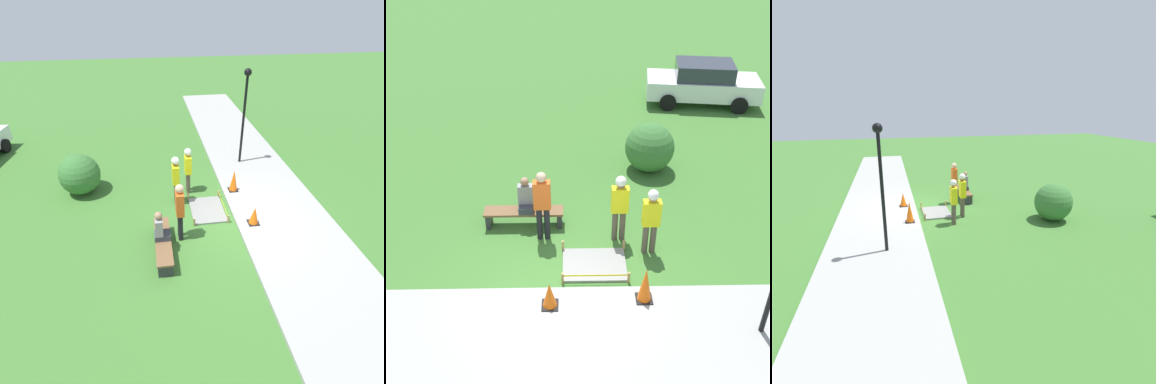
# 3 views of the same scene
# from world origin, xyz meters

# --- Properties ---
(ground_plane) EXTENTS (60.00, 60.00, 0.00)m
(ground_plane) POSITION_xyz_m (0.00, 0.00, 0.00)
(ground_plane) COLOR #3D702D
(sidewalk) EXTENTS (28.00, 3.09, 0.10)m
(sidewalk) POSITION_xyz_m (0.00, -1.55, 0.05)
(sidewalk) COLOR #9E9E99
(sidewalk) RESTS_ON ground_plane
(wet_concrete_patch) EXTENTS (1.48, 1.14, 0.28)m
(wet_concrete_patch) POSITION_xyz_m (0.77, 0.77, 0.03)
(wet_concrete_patch) COLOR gray
(wet_concrete_patch) RESTS_ON ground_plane
(traffic_cone_near_patch) EXTENTS (0.34, 0.34, 0.59)m
(traffic_cone_near_patch) POSITION_xyz_m (-0.20, -0.51, 0.39)
(traffic_cone_near_patch) COLOR black
(traffic_cone_near_patch) RESTS_ON sidewalk
(traffic_cone_far_patch) EXTENTS (0.34, 0.34, 0.81)m
(traffic_cone_far_patch) POSITION_xyz_m (1.73, -0.37, 0.50)
(traffic_cone_far_patch) COLOR black
(traffic_cone_far_patch) RESTS_ON sidewalk
(park_bench) EXTENTS (1.96, 0.44, 0.45)m
(park_bench) POSITION_xyz_m (-0.92, 2.35, 0.33)
(park_bench) COLOR #2D2D33
(park_bench) RESTS_ON ground_plane
(person_seated_on_bench) EXTENTS (0.36, 0.44, 0.89)m
(person_seated_on_bench) POSITION_xyz_m (-0.86, 2.40, 0.80)
(person_seated_on_bench) COLOR #383D47
(person_seated_on_bench) RESTS_ON park_bench
(worker_supervisor) EXTENTS (0.40, 0.25, 1.72)m
(worker_supervisor) POSITION_xyz_m (2.05, 1.25, 1.02)
(worker_supervisor) COLOR brown
(worker_supervisor) RESTS_ON ground_plane
(worker_assistant) EXTENTS (0.40, 0.26, 1.77)m
(worker_assistant) POSITION_xyz_m (1.39, 1.74, 1.05)
(worker_assistant) COLOR brown
(worker_assistant) RESTS_ON ground_plane
(bystander_in_orange_shirt) EXTENTS (0.40, 0.24, 1.85)m
(bystander_in_orange_shirt) POSITION_xyz_m (-0.41, 1.81, 1.06)
(bystander_in_orange_shirt) COLOR black
(bystander_in_orange_shirt) RESTS_ON ground_plane
(parked_car_white) EXTENTS (4.40, 2.38, 1.59)m
(parked_car_white) POSITION_xyz_m (5.34, 10.10, 0.80)
(parked_car_white) COLOR white
(parked_car_white) RESTS_ON ground_plane
(shrub_rounded_near) EXTENTS (1.45, 1.45, 1.45)m
(shrub_rounded_near) POSITION_xyz_m (2.59, 5.06, 0.72)
(shrub_rounded_near) COLOR #387033
(shrub_rounded_near) RESTS_ON ground_plane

